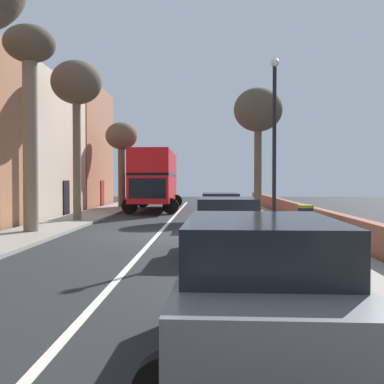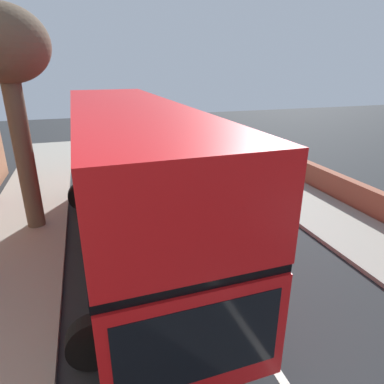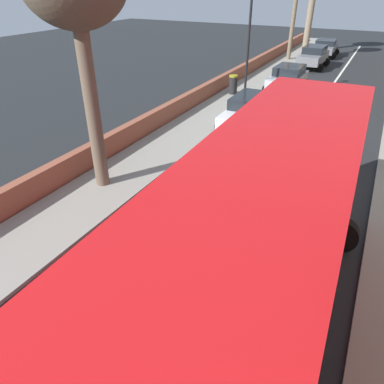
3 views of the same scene
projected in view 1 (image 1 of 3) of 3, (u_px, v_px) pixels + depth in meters
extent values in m
plane|color=black|center=(157.00, 235.00, 18.09)|extent=(84.00, 84.00, 0.00)
cube|color=silver|center=(157.00, 235.00, 18.09)|extent=(0.16, 54.00, 0.01)
cube|color=gray|center=(32.00, 233.00, 18.24)|extent=(2.60, 60.00, 0.12)
cube|color=gray|center=(285.00, 234.00, 17.93)|extent=(2.60, 60.00, 0.12)
cube|color=beige|center=(32.00, 148.00, 27.84)|extent=(4.00, 9.22, 8.11)
cube|color=black|center=(66.00, 198.00, 27.86)|extent=(0.08, 1.10, 2.10)
cube|color=#9E6647|center=(77.00, 147.00, 37.42)|extent=(4.00, 9.22, 9.52)
cube|color=maroon|center=(102.00, 193.00, 37.45)|extent=(0.08, 1.10, 2.10)
cube|color=brown|center=(326.00, 223.00, 17.87)|extent=(0.36, 54.00, 0.97)
cube|color=red|center=(155.00, 188.00, 32.70)|extent=(2.72, 10.58, 1.70)
cube|color=black|center=(155.00, 175.00, 32.67)|extent=(2.75, 10.47, 0.16)
cube|color=red|center=(155.00, 163.00, 32.65)|extent=(2.72, 10.58, 1.50)
cube|color=black|center=(147.00, 188.00, 27.46)|extent=(2.20, 0.11, 1.19)
cylinder|color=black|center=(171.00, 206.00, 29.13)|extent=(1.01, 0.32, 1.00)
cylinder|color=black|center=(130.00, 206.00, 29.16)|extent=(1.01, 0.32, 1.00)
cylinder|color=black|center=(176.00, 201.00, 36.29)|extent=(1.01, 0.32, 1.00)
cylinder|color=black|center=(143.00, 201.00, 36.32)|extent=(1.01, 0.32, 1.00)
cube|color=silver|center=(220.00, 210.00, 21.08)|extent=(1.76, 4.45, 0.55)
cube|color=black|center=(220.00, 199.00, 20.85)|extent=(1.60, 2.45, 0.52)
cylinder|color=black|center=(201.00, 218.00, 22.48)|extent=(0.64, 0.23, 0.64)
cylinder|color=black|center=(237.00, 218.00, 22.45)|extent=(0.64, 0.23, 0.64)
cylinder|color=black|center=(200.00, 223.00, 19.74)|extent=(0.64, 0.23, 0.64)
cylinder|color=black|center=(242.00, 223.00, 19.70)|extent=(0.64, 0.23, 0.64)
cube|color=#B7BABF|center=(227.00, 226.00, 13.61)|extent=(1.85, 4.13, 0.59)
cube|color=black|center=(227.00, 207.00, 13.39)|extent=(1.68, 2.28, 0.54)
cylinder|color=black|center=(197.00, 236.00, 14.94)|extent=(0.64, 0.23, 0.64)
cylinder|color=black|center=(255.00, 237.00, 14.85)|extent=(0.64, 0.23, 0.64)
cylinder|color=black|center=(194.00, 248.00, 12.40)|extent=(0.64, 0.23, 0.64)
cylinder|color=black|center=(263.00, 248.00, 12.31)|extent=(0.64, 0.23, 0.64)
cube|color=slate|center=(259.00, 294.00, 5.31)|extent=(1.83, 4.43, 0.70)
cube|color=black|center=(261.00, 243.00, 5.08)|extent=(1.64, 2.45, 0.53)
cylinder|color=black|center=(189.00, 305.00, 6.73)|extent=(0.65, 0.24, 0.64)
cylinder|color=black|center=(313.00, 307.00, 6.63)|extent=(0.65, 0.24, 0.64)
cylinder|color=brown|center=(122.00, 174.00, 35.16)|extent=(0.53, 0.53, 4.85)
ellipsoid|color=brown|center=(121.00, 136.00, 35.09)|extent=(2.37, 2.37, 2.03)
cylinder|color=brown|center=(258.00, 166.00, 29.03)|extent=(0.47, 0.47, 5.76)
ellipsoid|color=#4C4233|center=(258.00, 110.00, 28.94)|extent=(3.01, 3.01, 2.71)
cylinder|color=brown|center=(77.00, 156.00, 23.44)|extent=(0.40, 0.40, 6.38)
ellipsoid|color=brown|center=(76.00, 82.00, 23.35)|extent=(2.52, 2.52, 2.16)
cylinder|color=#7A6B56|center=(30.00, 143.00, 18.26)|extent=(0.57, 0.57, 6.91)
ellipsoid|color=#4C4233|center=(29.00, 44.00, 18.16)|extent=(2.00, 2.00, 1.43)
cylinder|color=black|center=(274.00, 152.00, 16.57)|extent=(0.14, 0.14, 6.00)
sphere|color=silver|center=(275.00, 63.00, 16.49)|extent=(0.32, 0.32, 0.32)
cylinder|color=black|center=(306.00, 223.00, 16.04)|extent=(0.52, 0.52, 1.05)
cylinder|color=olive|center=(306.00, 206.00, 16.02)|extent=(0.55, 0.55, 0.10)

